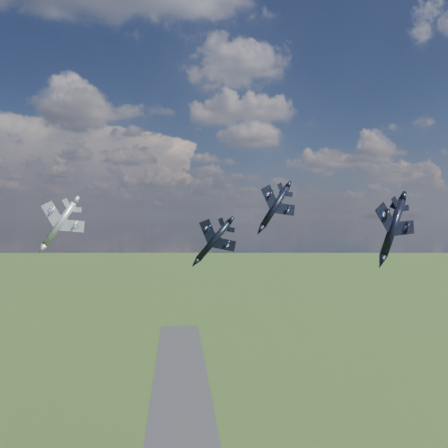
{
  "coord_description": "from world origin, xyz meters",
  "views": [
    {
      "loc": [
        -1.87,
        -82.71,
        83.25
      ],
      "look_at": [
        8.07,
        8.91,
        81.68
      ],
      "focal_mm": 35.0,
      "sensor_mm": 36.0,
      "label": 1
    }
  ],
  "objects_px": {
    "jet_right_navy": "(393,228)",
    "jet_high_navy": "(275,207)",
    "jet_left_silver": "(60,224)",
    "jet_lead_navy": "(213,241)"
  },
  "relations": [
    {
      "from": "jet_high_navy",
      "to": "jet_lead_navy",
      "type": "bearing_deg",
      "value": -164.04
    },
    {
      "from": "jet_lead_navy",
      "to": "jet_right_navy",
      "type": "xyz_separation_m",
      "value": [
        25.83,
        -29.85,
        3.58
      ]
    },
    {
      "from": "jet_left_silver",
      "to": "jet_lead_navy",
      "type": "bearing_deg",
      "value": -19.51
    },
    {
      "from": "jet_high_navy",
      "to": "jet_left_silver",
      "type": "xyz_separation_m",
      "value": [
        -50.06,
        -4.31,
        -4.02
      ]
    },
    {
      "from": "jet_right_navy",
      "to": "jet_high_navy",
      "type": "height_order",
      "value": "jet_high_navy"
    },
    {
      "from": "jet_lead_navy",
      "to": "jet_high_navy",
      "type": "bearing_deg",
      "value": 37.5
    },
    {
      "from": "jet_right_navy",
      "to": "jet_high_navy",
      "type": "distance_m",
      "value": 41.22
    },
    {
      "from": "jet_high_navy",
      "to": "jet_right_navy",
      "type": "bearing_deg",
      "value": -92.06
    },
    {
      "from": "jet_right_navy",
      "to": "jet_high_navy",
      "type": "xyz_separation_m",
      "value": [
        -9.83,
        39.81,
        4.22
      ]
    },
    {
      "from": "jet_right_navy",
      "to": "jet_left_silver",
      "type": "height_order",
      "value": "jet_left_silver"
    }
  ]
}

